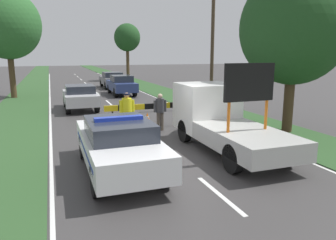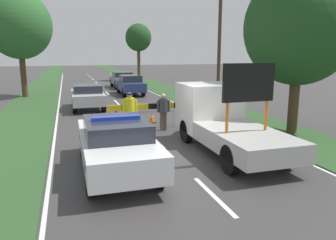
# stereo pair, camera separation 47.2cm
# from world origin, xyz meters

# --- Properties ---
(ground_plane) EXTENTS (160.00, 160.00, 0.00)m
(ground_plane) POSITION_xyz_m (0.00, 0.00, 0.00)
(ground_plane) COLOR #3D3A3A
(lane_markings) EXTENTS (7.54, 60.91, 0.01)m
(lane_markings) POSITION_xyz_m (0.00, 15.62, 0.00)
(lane_markings) COLOR silver
(lane_markings) RESTS_ON ground
(grass_verge_left) EXTENTS (3.00, 120.00, 0.03)m
(grass_verge_left) POSITION_xyz_m (-5.32, 20.00, 0.01)
(grass_verge_left) COLOR #2D5128
(grass_verge_left) RESTS_ON ground
(grass_verge_right) EXTENTS (3.00, 120.00, 0.03)m
(grass_verge_right) POSITION_xyz_m (5.32, 20.00, 0.01)
(grass_verge_right) COLOR #2D5128
(grass_verge_right) RESTS_ON ground
(police_car) EXTENTS (1.88, 4.91, 1.59)m
(police_car) POSITION_xyz_m (-1.91, -0.84, 0.80)
(police_car) COLOR white
(police_car) RESTS_ON ground
(work_truck) EXTENTS (2.01, 5.51, 2.99)m
(work_truck) POSITION_xyz_m (1.91, 0.34, 1.06)
(work_truck) COLOR white
(work_truck) RESTS_ON ground
(road_barrier) EXTENTS (3.52, 0.08, 1.09)m
(road_barrier) POSITION_xyz_m (0.21, 4.08, 0.91)
(road_barrier) COLOR black
(road_barrier) RESTS_ON ground
(police_officer) EXTENTS (0.62, 0.39, 1.73)m
(police_officer) POSITION_xyz_m (-0.77, 3.14, 1.03)
(police_officer) COLOR #191E38
(police_officer) RESTS_ON ground
(pedestrian_civilian) EXTENTS (0.57, 0.36, 1.59)m
(pedestrian_civilian) POSITION_xyz_m (0.73, 3.48, 0.93)
(pedestrian_civilian) COLOR brown
(pedestrian_civilian) RESTS_ON ground
(traffic_cone_near_police) EXTENTS (0.36, 0.36, 0.50)m
(traffic_cone_near_police) POSITION_xyz_m (0.65, 5.17, 0.25)
(traffic_cone_near_police) COLOR black
(traffic_cone_near_police) RESTS_ON ground
(traffic_cone_centre_front) EXTENTS (0.48, 0.48, 0.67)m
(traffic_cone_centre_front) POSITION_xyz_m (-1.37, 3.76, 0.33)
(traffic_cone_centre_front) COLOR black
(traffic_cone_centre_front) RESTS_ON ground
(traffic_cone_near_truck) EXTENTS (0.41, 0.41, 0.57)m
(traffic_cone_near_truck) POSITION_xyz_m (3.07, 5.12, 0.28)
(traffic_cone_near_truck) COLOR black
(traffic_cone_near_truck) RESTS_ON ground
(traffic_cone_behind_barrier) EXTENTS (0.38, 0.38, 0.53)m
(traffic_cone_behind_barrier) POSITION_xyz_m (-0.53, 0.06, 0.26)
(traffic_cone_behind_barrier) COLOR black
(traffic_cone_behind_barrier) RESTS_ON ground
(traffic_cone_lane_edge) EXTENTS (0.39, 0.39, 0.55)m
(traffic_cone_lane_edge) POSITION_xyz_m (-1.32, 5.29, 0.27)
(traffic_cone_lane_edge) COLOR black
(traffic_cone_lane_edge) RESTS_ON ground
(queued_car_sedan_silver) EXTENTS (1.80, 4.18, 1.44)m
(queued_car_sedan_silver) POSITION_xyz_m (-2.01, 10.10, 0.78)
(queued_car_sedan_silver) COLOR #B2B2B7
(queued_car_sedan_silver) RESTS_ON ground
(queued_car_hatch_blue) EXTENTS (1.70, 4.40, 1.54)m
(queued_car_hatch_blue) POSITION_xyz_m (1.69, 16.11, 0.80)
(queued_car_hatch_blue) COLOR navy
(queued_car_hatch_blue) RESTS_ON ground
(queued_car_suv_grey) EXTENTS (1.86, 4.58, 1.49)m
(queued_car_suv_grey) POSITION_xyz_m (1.95, 21.72, 0.79)
(queued_car_suv_grey) COLOR slate
(queued_car_suv_grey) RESTS_ON ground
(roadside_tree_near_left) EXTENTS (3.09, 3.09, 6.68)m
(roadside_tree_near_left) POSITION_xyz_m (5.29, 29.63, 5.01)
(roadside_tree_near_left) COLOR #4C3823
(roadside_tree_near_left) RESTS_ON ground
(roadside_tree_near_right) EXTENTS (4.28, 4.28, 6.50)m
(roadside_tree_near_right) POSITION_xyz_m (5.67, 1.41, 4.23)
(roadside_tree_near_right) COLOR #4C3823
(roadside_tree_near_right) RESTS_ON ground
(roadside_tree_mid_left) EXTENTS (4.62, 4.62, 7.66)m
(roadside_tree_mid_left) POSITION_xyz_m (-6.20, 16.91, 5.21)
(roadside_tree_mid_left) COLOR #4C3823
(roadside_tree_mid_left) RESTS_ON ground
(utility_pole) EXTENTS (1.20, 0.20, 8.16)m
(utility_pole) POSITION_xyz_m (5.24, 7.57, 4.20)
(utility_pole) COLOR #473828
(utility_pole) RESTS_ON ground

